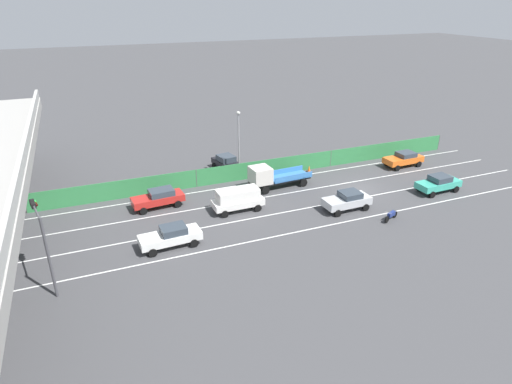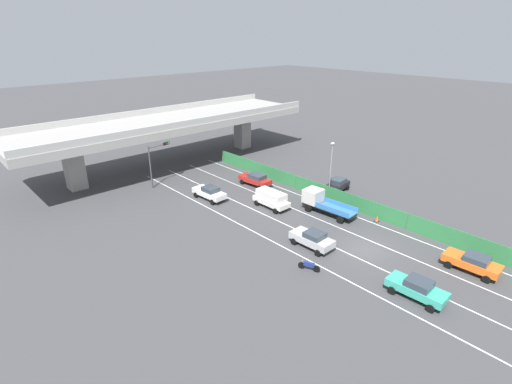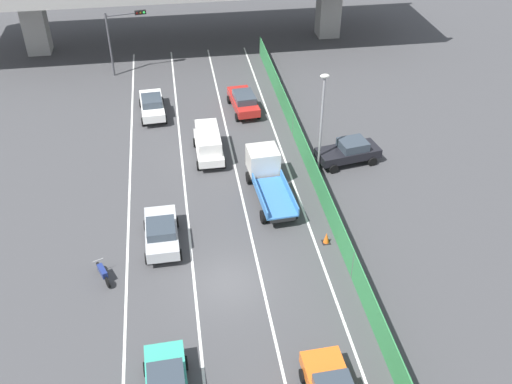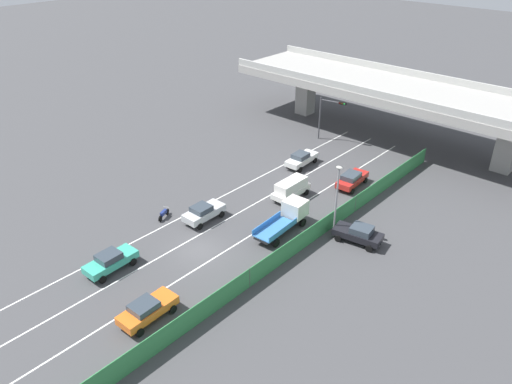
{
  "view_description": "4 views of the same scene",
  "coord_description": "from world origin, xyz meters",
  "px_view_note": "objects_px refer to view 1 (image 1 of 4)",
  "views": [
    {
      "loc": [
        -32.77,
        24.38,
        17.47
      ],
      "look_at": [
        -1.09,
        11.43,
        2.08
      ],
      "focal_mm": 30.82,
      "sensor_mm": 36.0,
      "label": 1
    },
    {
      "loc": [
        -29.04,
        -16.43,
        19.01
      ],
      "look_at": [
        -1.97,
        12.94,
        2.43
      ],
      "focal_mm": 27.34,
      "sensor_mm": 36.0,
      "label": 2
    },
    {
      "loc": [
        -2.0,
        -22.33,
        22.13
      ],
      "look_at": [
        2.24,
        4.7,
        2.34
      ],
      "focal_mm": 41.05,
      "sensor_mm": 36.0,
      "label": 3
    },
    {
      "loc": [
        27.2,
        -22.74,
        25.43
      ],
      "look_at": [
        -1.34,
        8.89,
        1.67
      ],
      "focal_mm": 34.5,
      "sensor_mm": 36.0,
      "label": 4
    }
  ],
  "objects_px": {
    "car_taxi_teal": "(439,183)",
    "parked_sedan_dark": "(227,163)",
    "car_van_white": "(238,198)",
    "street_lamp": "(239,138)",
    "motorcycle": "(391,215)",
    "flatbed_truck_blue": "(270,177)",
    "traffic_light": "(42,234)",
    "car_sedan_silver": "(347,200)",
    "car_taxi_orange": "(404,159)",
    "car_hatchback_white": "(171,236)",
    "traffic_cone": "(309,169)",
    "car_sedan_red": "(159,198)"
  },
  "relations": [
    {
      "from": "car_van_white",
      "to": "car_hatchback_white",
      "type": "xyz_separation_m",
      "value": [
        -3.82,
        6.77,
        -0.26
      ]
    },
    {
      "from": "car_sedan_silver",
      "to": "street_lamp",
      "type": "distance_m",
      "value": 12.82
    },
    {
      "from": "car_taxi_orange",
      "to": "traffic_cone",
      "type": "height_order",
      "value": "car_taxi_orange"
    },
    {
      "from": "flatbed_truck_blue",
      "to": "traffic_light",
      "type": "height_order",
      "value": "traffic_light"
    },
    {
      "from": "car_van_white",
      "to": "car_sedan_silver",
      "type": "xyz_separation_m",
      "value": [
        -3.48,
        -9.03,
        -0.25
      ]
    },
    {
      "from": "car_taxi_teal",
      "to": "traffic_cone",
      "type": "relative_size",
      "value": 6.25
    },
    {
      "from": "car_sedan_silver",
      "to": "traffic_cone",
      "type": "relative_size",
      "value": 5.97
    },
    {
      "from": "car_hatchback_white",
      "to": "traffic_cone",
      "type": "xyz_separation_m",
      "value": [
        9.65,
        -17.06,
        -0.56
      ]
    },
    {
      "from": "car_van_white",
      "to": "car_sedan_red",
      "type": "distance_m",
      "value": 7.16
    },
    {
      "from": "flatbed_truck_blue",
      "to": "traffic_cone",
      "type": "xyz_separation_m",
      "value": [
        2.51,
        -5.73,
        -0.91
      ]
    },
    {
      "from": "car_taxi_orange",
      "to": "car_taxi_teal",
      "type": "distance_m",
      "value": 7.05
    },
    {
      "from": "parked_sedan_dark",
      "to": "traffic_cone",
      "type": "bearing_deg",
      "value": -114.36
    },
    {
      "from": "car_taxi_orange",
      "to": "car_sedan_silver",
      "type": "relative_size",
      "value": 1.05
    },
    {
      "from": "car_taxi_orange",
      "to": "car_sedan_silver",
      "type": "xyz_separation_m",
      "value": [
        -6.86,
        11.8,
        0.02
      ]
    },
    {
      "from": "car_sedan_silver",
      "to": "car_taxi_teal",
      "type": "bearing_deg",
      "value": -90.16
    },
    {
      "from": "car_van_white",
      "to": "parked_sedan_dark",
      "type": "xyz_separation_m",
      "value": [
        9.47,
        -2.23,
        -0.25
      ]
    },
    {
      "from": "car_taxi_orange",
      "to": "car_hatchback_white",
      "type": "xyz_separation_m",
      "value": [
        -7.2,
        27.6,
        0.0
      ]
    },
    {
      "from": "car_sedan_silver",
      "to": "parked_sedan_dark",
      "type": "distance_m",
      "value": 14.63
    },
    {
      "from": "car_taxi_teal",
      "to": "parked_sedan_dark",
      "type": "distance_m",
      "value": 21.48
    },
    {
      "from": "car_sedan_red",
      "to": "street_lamp",
      "type": "bearing_deg",
      "value": -67.03
    },
    {
      "from": "car_hatchback_white",
      "to": "car_sedan_silver",
      "type": "bearing_deg",
      "value": -88.77
    },
    {
      "from": "car_van_white",
      "to": "car_sedan_red",
      "type": "relative_size",
      "value": 0.96
    },
    {
      "from": "car_taxi_teal",
      "to": "street_lamp",
      "type": "bearing_deg",
      "value": 57.11
    },
    {
      "from": "car_sedan_silver",
      "to": "street_lamp",
      "type": "height_order",
      "value": "street_lamp"
    },
    {
      "from": "car_taxi_orange",
      "to": "traffic_cone",
      "type": "bearing_deg",
      "value": 76.93
    },
    {
      "from": "parked_sedan_dark",
      "to": "car_taxi_orange",
      "type": "bearing_deg",
      "value": -108.15
    },
    {
      "from": "car_sedan_silver",
      "to": "street_lamp",
      "type": "xyz_separation_m",
      "value": [
        10.68,
        6.25,
        3.36
      ]
    },
    {
      "from": "car_taxi_teal",
      "to": "car_hatchback_white",
      "type": "height_order",
      "value": "car_taxi_teal"
    },
    {
      "from": "car_sedan_red",
      "to": "traffic_light",
      "type": "relative_size",
      "value": 0.83
    },
    {
      "from": "traffic_cone",
      "to": "flatbed_truck_blue",
      "type": "bearing_deg",
      "value": 113.68
    },
    {
      "from": "traffic_cone",
      "to": "street_lamp",
      "type": "bearing_deg",
      "value": 79.65
    },
    {
      "from": "car_sedan_silver",
      "to": "car_hatchback_white",
      "type": "xyz_separation_m",
      "value": [
        -0.34,
        15.8,
        -0.01
      ]
    },
    {
      "from": "car_van_white",
      "to": "motorcycle",
      "type": "relative_size",
      "value": 2.46
    },
    {
      "from": "car_van_white",
      "to": "car_sedan_silver",
      "type": "bearing_deg",
      "value": -111.1
    },
    {
      "from": "car_taxi_orange",
      "to": "car_sedan_silver",
      "type": "bearing_deg",
      "value": 120.2
    },
    {
      "from": "car_sedan_silver",
      "to": "traffic_light",
      "type": "height_order",
      "value": "traffic_light"
    },
    {
      "from": "car_van_white",
      "to": "car_taxi_orange",
      "type": "height_order",
      "value": "car_van_white"
    },
    {
      "from": "car_taxi_teal",
      "to": "motorcycle",
      "type": "distance_m",
      "value": 8.61
    },
    {
      "from": "car_taxi_orange",
      "to": "traffic_light",
      "type": "xyz_separation_m",
      "value": [
        -9.36,
        35.85,
        3.09
      ]
    },
    {
      "from": "car_van_white",
      "to": "street_lamp",
      "type": "bearing_deg",
      "value": -21.09
    },
    {
      "from": "car_taxi_teal",
      "to": "motorcycle",
      "type": "relative_size",
      "value": 2.44
    },
    {
      "from": "car_hatchback_white",
      "to": "traffic_cone",
      "type": "height_order",
      "value": "car_hatchback_white"
    },
    {
      "from": "car_taxi_orange",
      "to": "car_hatchback_white",
      "type": "bearing_deg",
      "value": 104.63
    },
    {
      "from": "car_van_white",
      "to": "motorcycle",
      "type": "distance_m",
      "value": 13.18
    },
    {
      "from": "car_taxi_orange",
      "to": "car_sedan_red",
      "type": "relative_size",
      "value": 0.96
    },
    {
      "from": "traffic_light",
      "to": "street_lamp",
      "type": "bearing_deg",
      "value": -53.51
    },
    {
      "from": "car_van_white",
      "to": "street_lamp",
      "type": "distance_m",
      "value": 8.32
    },
    {
      "from": "traffic_cone",
      "to": "car_hatchback_white",
      "type": "bearing_deg",
      "value": 119.49
    },
    {
      "from": "motorcycle",
      "to": "parked_sedan_dark",
      "type": "distance_m",
      "value": 18.55
    },
    {
      "from": "car_van_white",
      "to": "parked_sedan_dark",
      "type": "height_order",
      "value": "car_van_white"
    }
  ]
}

